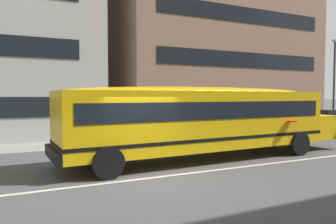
# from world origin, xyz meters

# --- Properties ---
(ground_plane) EXTENTS (400.00, 400.00, 0.00)m
(ground_plane) POSITION_xyz_m (0.00, 0.00, 0.00)
(ground_plane) COLOR #4C4C4F
(sidewalk_far) EXTENTS (120.00, 3.00, 0.01)m
(sidewalk_far) POSITION_xyz_m (0.00, 8.03, 0.01)
(sidewalk_far) COLOR gray
(sidewalk_far) RESTS_ON ground_plane
(lane_centreline) EXTENTS (110.00, 0.16, 0.01)m
(lane_centreline) POSITION_xyz_m (0.00, 0.00, 0.00)
(lane_centreline) COLOR silver
(lane_centreline) RESTS_ON ground_plane
(school_bus) EXTENTS (12.98, 3.14, 2.88)m
(school_bus) POSITION_xyz_m (3.26, 1.85, 1.71)
(school_bus) COLOR yellow
(school_bus) RESTS_ON ground_plane
(parked_car_maroon_by_entrance) EXTENTS (3.97, 2.01, 1.64)m
(parked_car_maroon_by_entrance) POSITION_xyz_m (15.21, 5.29, 0.84)
(parked_car_maroon_by_entrance) COLOR maroon
(parked_car_maroon_by_entrance) RESTS_ON ground_plane
(street_lamp) EXTENTS (0.44, 0.44, 6.80)m
(street_lamp) POSITION_xyz_m (18.08, 7.33, 4.31)
(street_lamp) COLOR #38383D
(street_lamp) RESTS_ON ground_plane
(apartment_block_far_centre) EXTENTS (16.67, 10.22, 19.70)m
(apartment_block_far_centre) POSITION_xyz_m (11.49, 14.61, 9.85)
(apartment_block_far_centre) COLOR #93705B
(apartment_block_far_centre) RESTS_ON ground_plane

